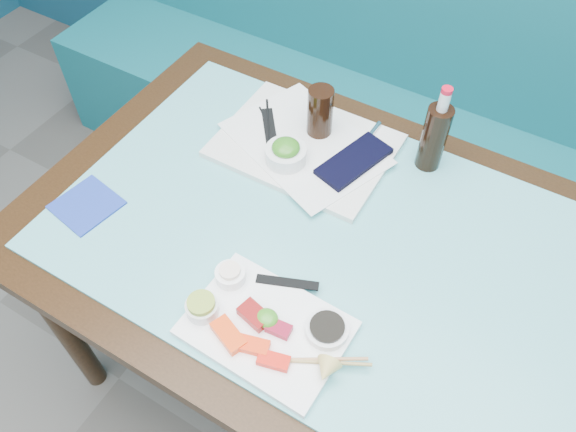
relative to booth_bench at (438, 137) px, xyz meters
The scene contains 34 objects.
booth_bench is the anchor object (origin of this frame).
dining_table 0.89m from the booth_bench, 90.00° to the right, with size 1.40×0.90×0.75m.
glass_top 0.92m from the booth_bench, 90.00° to the right, with size 1.22×0.76×0.01m, color #5AAFB4.
sashimi_plate 1.17m from the booth_bench, 90.64° to the right, with size 0.30×0.22×0.02m, color white.
salmon_left 1.23m from the booth_bench, 93.08° to the right, with size 0.08×0.04×0.02m, color #FE3D0A.
salmon_mid 1.22m from the booth_bench, 90.61° to the right, with size 0.06×0.03×0.02m, color #FF310A.
salmon_right 1.23m from the booth_bench, 88.13° to the right, with size 0.06×0.03×0.01m, color red.
tuna_left 1.17m from the booth_bench, 92.21° to the right, with size 0.06×0.04×0.02m, color maroon.
tuna_right 1.17m from the booth_bench, 89.33° to the right, with size 0.05×0.03×0.02m, color maroon.
seaweed_garnish 1.17m from the booth_bench, 90.91° to the right, with size 0.05×0.04×0.03m, color #3D8B20.
ramekin_wasabi 1.22m from the booth_bench, 96.89° to the right, with size 0.07×0.07×0.03m, color white.
wasabi_fill 1.22m from the booth_bench, 96.89° to the right, with size 0.05×0.05×0.01m, color #87A334.
ramekin_ginger 1.13m from the booth_bench, 97.21° to the right, with size 0.06×0.06×0.03m, color white.
ginger_fill 1.14m from the booth_bench, 97.21° to the right, with size 0.04×0.04×0.01m, color #FEE7D1.
soy_dish 1.13m from the booth_bench, 84.96° to the right, with size 0.08×0.08×0.02m, color white.
soy_fill 1.14m from the booth_bench, 84.96° to the right, with size 0.07×0.07×0.01m, color black.
lemon_wedge 1.21m from the booth_bench, 83.31° to the right, with size 0.05×0.05×0.04m, color #DEC569.
chopstick_sleeve 1.07m from the booth_bench, 91.57° to the right, with size 0.13×0.02×0.00m, color black.
wooden_chopstick_a 1.19m from the booth_bench, 85.00° to the right, with size 0.01×0.01×0.21m, color tan.
wooden_chopstick_b 1.19m from the booth_bench, 84.49° to the right, with size 0.01×0.01×0.20m, color #A98B4F.
serving_tray 0.76m from the booth_bench, 107.32° to the right, with size 0.42×0.32×0.02m, color silver.
paper_placemat 0.77m from the booth_bench, 107.32° to the right, with size 0.38×0.27×0.00m, color white.
seaweed_bowl 0.84m from the booth_bench, 106.32° to the right, with size 0.10×0.10×0.04m, color white.
seaweed_salad 0.86m from the booth_bench, 106.32° to the right, with size 0.07×0.07×0.03m, color #30761B.
cola_glass 0.76m from the booth_bench, 107.97° to the right, with size 0.06×0.06×0.13m, color black.
navy_pouch 0.75m from the booth_bench, 95.51° to the right, with size 0.08×0.19×0.02m, color black.
fork 0.66m from the booth_bench, 97.26° to the right, with size 0.01×0.01×0.10m, color silver.
black_chopstick_a 0.81m from the booth_bench, 114.81° to the right, with size 0.01×0.01×0.24m, color black.
black_chopstick_b 0.81m from the booth_bench, 114.22° to the right, with size 0.01×0.01×0.20m, color black.
tray_sleeve 0.81m from the booth_bench, 114.52° to the right, with size 0.03×0.17×0.00m, color black.
cola_bottle_body 0.71m from the booth_bench, 80.42° to the right, with size 0.06×0.06×0.17m, color black.
cola_bottle_neck 0.78m from the booth_bench, 80.42° to the right, with size 0.02×0.02×0.05m, color silver.
cola_bottle_cap 0.81m from the booth_bench, 80.42° to the right, with size 0.03×0.03×0.01m, color red.
blue_napkin 1.24m from the booth_bench, 117.09° to the right, with size 0.13×0.13×0.01m, color navy.
Camera 1 is at (0.28, 0.78, 1.75)m, focal length 35.00 mm.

